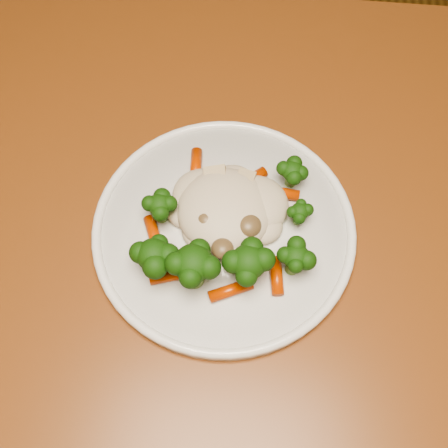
# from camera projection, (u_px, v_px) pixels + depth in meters

# --- Properties ---
(dining_table) EXTENTS (1.19, 0.80, 0.75)m
(dining_table) POSITION_uv_depth(u_px,v_px,m) (248.00, 293.00, 0.67)
(dining_table) COLOR brown
(dining_table) RESTS_ON ground
(plate) EXTENTS (0.27, 0.27, 0.01)m
(plate) POSITION_uv_depth(u_px,v_px,m) (224.00, 230.00, 0.58)
(plate) COLOR white
(plate) RESTS_ON dining_table
(meal) EXTENTS (0.18, 0.18, 0.05)m
(meal) POSITION_uv_depth(u_px,v_px,m) (221.00, 230.00, 0.55)
(meal) COLOR beige
(meal) RESTS_ON plate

